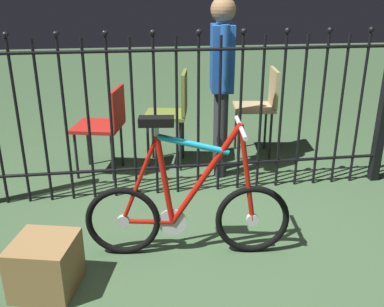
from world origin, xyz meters
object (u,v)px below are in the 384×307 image
at_px(chair_red, 106,121).
at_px(person_visitor, 222,74).
at_px(chair_tan, 262,102).
at_px(display_crate, 46,265).
at_px(chair_olive, 174,109).
at_px(bicycle, 187,209).

bearing_deg(chair_red, person_visitor, -7.93).
bearing_deg(chair_tan, display_crate, -133.66).
relative_size(chair_olive, chair_tan, 1.03).
height_order(chair_olive, person_visitor, person_visitor).
distance_m(chair_olive, chair_tan, 0.89).
bearing_deg(display_crate, chair_tan, 46.34).
xyz_separation_m(chair_olive, display_crate, (-0.89, -1.70, -0.39)).
bearing_deg(chair_olive, person_visitor, -32.25).
distance_m(bicycle, person_visitor, 1.43).
distance_m(chair_red, chair_tan, 1.50).
distance_m(chair_red, person_visitor, 1.08).
xyz_separation_m(bicycle, chair_olive, (0.07, 1.47, 0.23)).
xyz_separation_m(chair_red, display_crate, (-0.28, -1.60, -0.33)).
relative_size(chair_red, person_visitor, 0.51).
bearing_deg(display_crate, chair_red, 79.93).
xyz_separation_m(chair_red, person_visitor, (0.99, -0.14, 0.41)).
height_order(chair_red, display_crate, chair_red).
bearing_deg(chair_red, chair_olive, 9.82).
distance_m(chair_olive, display_crate, 1.96).
bearing_deg(bicycle, chair_tan, 59.65).
distance_m(chair_olive, person_visitor, 0.57).
height_order(chair_tan, display_crate, chair_tan).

